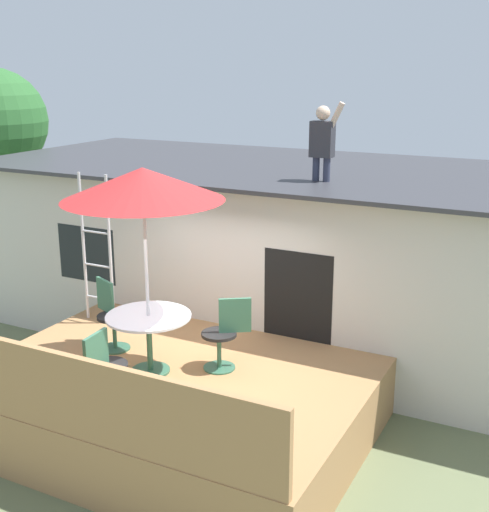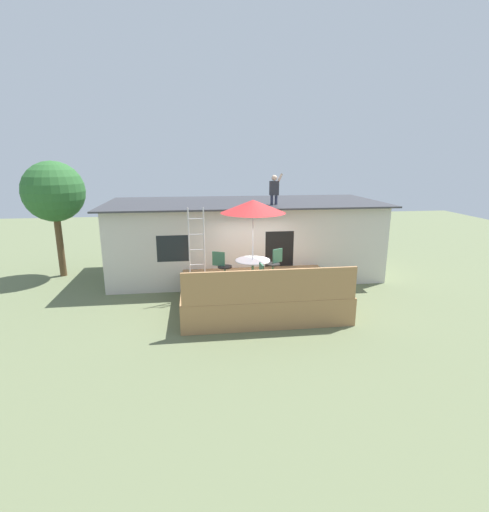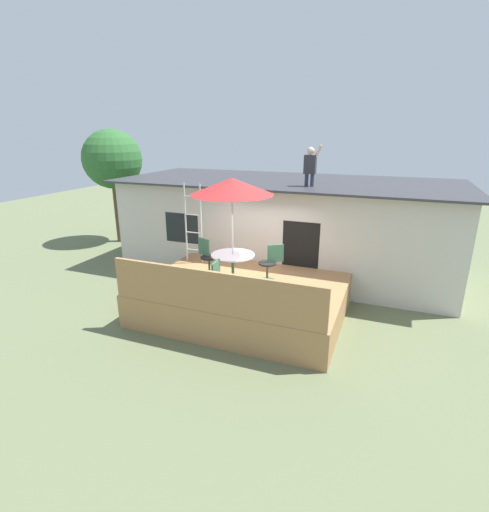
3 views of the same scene
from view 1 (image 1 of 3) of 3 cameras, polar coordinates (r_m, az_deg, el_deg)
name	(u,v)px [view 1 (image 1 of 3)]	position (r m, az deg, el deg)	size (l,w,h in m)	color
ground_plane	(177,426)	(8.92, -5.78, -14.19)	(40.00, 40.00, 0.00)	#66704C
house	(290,251)	(11.32, 3.86, 0.41)	(10.50, 4.50, 2.87)	beige
deck	(176,398)	(8.73, -5.85, -11.92)	(4.76, 3.66, 0.80)	#A87A4C
deck_railing	(77,398)	(7.09, -13.99, -11.58)	(4.66, 0.08, 0.90)	#A87A4C
patio_table	(149,327)	(8.30, -8.12, -6.02)	(1.04, 1.04, 0.74)	#33664C
patio_umbrella	(143,184)	(7.81, -8.63, 6.04)	(1.90, 1.90, 2.54)	silver
step_ladder	(97,249)	(9.92, -12.43, 0.58)	(0.52, 0.04, 2.20)	silver
person_figure	(323,138)	(9.57, 6.67, 9.92)	(0.47, 0.20, 1.11)	#33384C
patio_chair_left	(111,315)	(9.13, -11.26, -4.96)	(0.59, 0.44, 0.92)	#33664C
patio_chair_right	(225,334)	(8.36, -1.68, -6.64)	(0.57, 0.46, 0.92)	#33664C
patio_chair_near	(104,369)	(7.62, -11.81, -9.35)	(0.44, 0.62, 0.92)	#33664C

